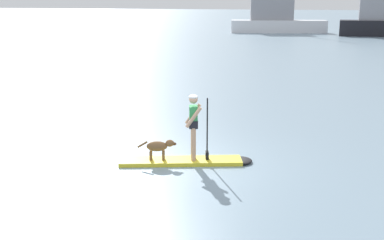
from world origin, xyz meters
The scene contains 5 objects.
ground_plane centered at (0.00, 0.00, 0.00)m, with size 400.00×400.00×0.00m, color gray.
paddleboard centered at (0.22, 0.07, 0.05)m, with size 3.42×1.70×0.10m.
person_paddler centered at (0.32, 0.11, 1.07)m, with size 0.67×0.58×1.67m.
dog centered at (-0.52, -0.18, 0.44)m, with size 0.96×0.41×0.52m.
moored_boat_center centered at (-4.63, 52.73, 1.51)m, with size 12.06×5.22×10.80m.
Camera 1 is at (3.82, -11.62, 4.07)m, focal length 47.00 mm.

